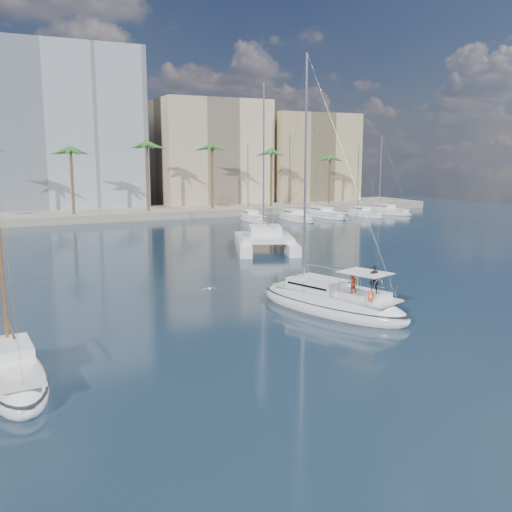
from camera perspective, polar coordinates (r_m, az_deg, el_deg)
ground at (r=37.50m, az=2.48°, el=-5.20°), size 160.00×160.00×0.00m
quay at (r=94.94m, az=-15.08°, el=4.04°), size 120.00×14.00×1.20m
building_modern at (r=105.15m, az=-23.22°, el=11.44°), size 42.00×16.00×28.00m
building_beige at (r=109.16m, az=-4.62°, el=10.01°), size 20.00×14.00×20.00m
building_tan_right at (r=116.08m, az=5.14°, el=9.50°), size 18.00×12.00×18.00m
palm_centre at (r=90.57m, az=-14.89°, el=9.92°), size 3.60×3.60×12.30m
palm_right at (r=102.55m, az=4.41°, el=10.18°), size 3.60×3.60×12.30m
main_sloop at (r=37.04m, az=7.58°, el=-4.63°), size 7.10×12.02×17.01m
small_sloop at (r=27.32m, az=-23.07°, el=-10.92°), size 3.12×8.44×11.91m
catamaran at (r=60.88m, az=0.93°, el=1.77°), size 9.87×13.34×17.49m
seagull at (r=39.31m, az=-4.68°, el=-3.28°), size 1.05×0.45×0.19m
moored_yacht_a at (r=87.75m, az=-0.37°, el=3.53°), size 3.37×9.52×11.90m
moored_yacht_b at (r=88.95m, az=3.98°, el=3.59°), size 3.32×10.83×13.72m
moored_yacht_c at (r=93.97m, az=6.84°, el=3.88°), size 3.98×12.33×15.54m
moored_yacht_d at (r=95.98m, az=10.77°, el=3.90°), size 3.52×9.55×11.90m
moored_yacht_e at (r=101.49m, az=13.08°, el=4.14°), size 4.61×11.11×13.72m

